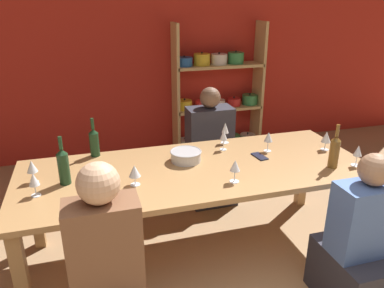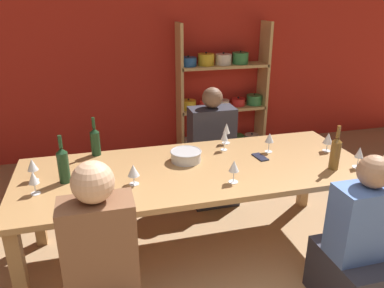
# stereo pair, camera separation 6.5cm
# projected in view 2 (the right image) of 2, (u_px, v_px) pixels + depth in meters

# --- Properties ---
(wall_back_red) EXTENTS (8.80, 0.06, 2.70)m
(wall_back_red) POSITION_uv_depth(u_px,v_px,m) (140.00, 47.00, 4.53)
(wall_back_red) COLOR red
(wall_back_red) RESTS_ON ground_plane
(shelf_unit) EXTENTS (1.16, 0.30, 1.64)m
(shelf_unit) POSITION_uv_depth(u_px,v_px,m) (222.00, 101.00, 4.84)
(shelf_unit) COLOR tan
(shelf_unit) RESTS_ON ground_plane
(dining_table) EXTENTS (2.57, 1.00, 0.74)m
(dining_table) POSITION_uv_depth(u_px,v_px,m) (195.00, 177.00, 2.79)
(dining_table) COLOR #AD7F4C
(dining_table) RESTS_ON ground_plane
(mixing_bowl) EXTENTS (0.24, 0.24, 0.08)m
(mixing_bowl) POSITION_uv_depth(u_px,v_px,m) (186.00, 155.00, 2.86)
(mixing_bowl) COLOR #B7BABC
(mixing_bowl) RESTS_ON dining_table
(wine_bottle_green) EXTENTS (0.07, 0.07, 0.33)m
(wine_bottle_green) POSITION_uv_depth(u_px,v_px,m) (335.00, 152.00, 2.70)
(wine_bottle_green) COLOR brown
(wine_bottle_green) RESTS_ON dining_table
(wine_bottle_dark) EXTENTS (0.08, 0.08, 0.34)m
(wine_bottle_dark) POSITION_uv_depth(u_px,v_px,m) (63.00, 164.00, 2.50)
(wine_bottle_dark) COLOR #19381E
(wine_bottle_dark) RESTS_ON dining_table
(wine_bottle_amber) EXTENTS (0.07, 0.07, 0.31)m
(wine_bottle_amber) POSITION_uv_depth(u_px,v_px,m) (95.00, 141.00, 2.95)
(wine_bottle_amber) COLOR #19381E
(wine_bottle_amber) RESTS_ON dining_table
(wine_glass_empty_a) EXTENTS (0.07, 0.07, 0.16)m
(wine_glass_empty_a) POSITION_uv_depth(u_px,v_px,m) (234.00, 167.00, 2.51)
(wine_glass_empty_a) COLOR white
(wine_glass_empty_a) RESTS_ON dining_table
(wine_glass_white_a) EXTENTS (0.08, 0.08, 0.16)m
(wine_glass_white_a) POSITION_uv_depth(u_px,v_px,m) (328.00, 139.00, 3.02)
(wine_glass_white_a) COLOR white
(wine_glass_white_a) RESTS_ON dining_table
(wine_glass_red_a) EXTENTS (0.07, 0.07, 0.16)m
(wine_glass_red_a) POSITION_uv_depth(u_px,v_px,m) (269.00, 138.00, 3.00)
(wine_glass_red_a) COLOR white
(wine_glass_red_a) RESTS_ON dining_table
(wine_glass_red_b) EXTENTS (0.07, 0.07, 0.16)m
(wine_glass_red_b) POSITION_uv_depth(u_px,v_px,m) (359.00, 153.00, 2.73)
(wine_glass_red_b) COLOR white
(wine_glass_red_b) RESTS_ON dining_table
(wine_glass_empty_b) EXTENTS (0.06, 0.06, 0.17)m
(wine_glass_empty_b) POSITION_uv_depth(u_px,v_px,m) (224.00, 136.00, 3.04)
(wine_glass_empty_b) COLOR white
(wine_glass_empty_b) RESTS_ON dining_table
(wine_glass_empty_c) EXTENTS (0.07, 0.07, 0.18)m
(wine_glass_empty_c) POSITION_uv_depth(u_px,v_px,m) (226.00, 129.00, 3.18)
(wine_glass_empty_c) COLOR white
(wine_glass_empty_c) RESTS_ON dining_table
(wine_glass_white_b) EXTENTS (0.08, 0.08, 0.14)m
(wine_glass_white_b) POSITION_uv_depth(u_px,v_px,m) (133.00, 171.00, 2.48)
(wine_glass_white_b) COLOR white
(wine_glass_white_b) RESTS_ON dining_table
(wine_glass_red_c) EXTENTS (0.07, 0.07, 0.16)m
(wine_glass_red_c) POSITION_uv_depth(u_px,v_px,m) (32.00, 165.00, 2.53)
(wine_glass_red_c) COLOR white
(wine_glass_red_c) RESTS_ON dining_table
(wine_glass_red_d) EXTENTS (0.07, 0.07, 0.16)m
(wine_glass_red_d) POSITION_uv_depth(u_px,v_px,m) (33.00, 178.00, 2.36)
(wine_glass_red_d) COLOR white
(wine_glass_red_d) RESTS_ON dining_table
(cell_phone) EXTENTS (0.09, 0.16, 0.01)m
(cell_phone) POSITION_uv_depth(u_px,v_px,m) (260.00, 157.00, 2.93)
(cell_phone) COLOR #1E2338
(cell_phone) RESTS_ON dining_table
(person_far_a) EXTENTS (0.44, 0.54, 1.14)m
(person_far_a) POSITION_uv_depth(u_px,v_px,m) (211.00, 160.00, 3.72)
(person_far_a) COLOR #2D2D38
(person_far_a) RESTS_ON ground_plane
(person_near_b) EXTENTS (0.40, 0.50, 1.08)m
(person_near_b) POSITION_uv_depth(u_px,v_px,m) (358.00, 256.00, 2.37)
(person_near_b) COLOR #2D2D38
(person_near_b) RESTS_ON ground_plane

